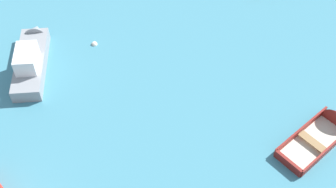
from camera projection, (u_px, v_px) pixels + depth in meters
motor_launch_grey_back_row_right at (31, 56)px, 25.30m from camera, size 1.64×5.72×1.99m
rowboat_maroon_foreground_center at (330, 127)px, 22.53m from camera, size 4.68×3.95×1.51m
mooring_buoy_central at (94, 44)px, 26.80m from camera, size 0.36×0.36×0.36m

